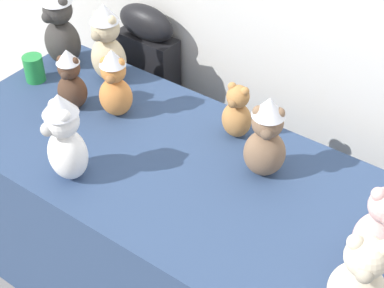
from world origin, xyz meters
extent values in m
cube|color=navy|center=(0.00, 0.25, 0.37)|extent=(1.90, 0.77, 0.74)
cube|color=black|center=(-0.61, 0.77, 0.41)|extent=(0.28, 0.13, 0.82)
ellipsoid|color=black|center=(-0.61, 0.77, 0.88)|extent=(0.28, 0.13, 0.15)
ellipsoid|color=white|center=(-0.32, 0.00, 0.84)|extent=(0.18, 0.17, 0.18)
sphere|color=white|center=(-0.32, 0.00, 0.97)|extent=(0.11, 0.11, 0.11)
sphere|color=white|center=(-0.35, 0.01, 1.02)|extent=(0.04, 0.04, 0.04)
sphere|color=white|center=(-0.29, -0.02, 1.02)|extent=(0.04, 0.04, 0.04)
sphere|color=#B4B3AF|center=(-0.33, -0.05, 0.96)|extent=(0.05, 0.05, 0.05)
cone|color=silver|center=(-0.32, 0.00, 1.04)|extent=(0.12, 0.12, 0.07)
ellipsoid|color=#CCB78E|center=(-0.60, 0.51, 0.84)|extent=(0.16, 0.14, 0.19)
sphere|color=#CCB78E|center=(-0.60, 0.51, 0.98)|extent=(0.11, 0.11, 0.11)
sphere|color=#CCB78E|center=(-0.63, 0.51, 1.02)|extent=(0.04, 0.04, 0.04)
sphere|color=#CCB78E|center=(-0.57, 0.51, 1.02)|extent=(0.04, 0.04, 0.04)
sphere|color=#9D8E71|center=(-0.60, 0.46, 0.97)|extent=(0.05, 0.05, 0.05)
cone|color=silver|center=(-0.60, 0.51, 1.04)|extent=(0.12, 0.12, 0.07)
sphere|color=beige|center=(0.66, 0.05, 0.97)|extent=(0.11, 0.11, 0.11)
sphere|color=beige|center=(0.63, 0.04, 1.01)|extent=(0.04, 0.04, 0.04)
sphere|color=beige|center=(0.69, 0.06, 1.01)|extent=(0.04, 0.04, 0.04)
sphere|color=#ABA08A|center=(0.68, 0.01, 0.96)|extent=(0.05, 0.05, 0.05)
ellipsoid|color=#D17F3D|center=(-0.42, 0.35, 0.82)|extent=(0.16, 0.15, 0.16)
sphere|color=#D17F3D|center=(-0.42, 0.35, 0.94)|extent=(0.09, 0.09, 0.09)
sphere|color=#D17F3D|center=(-0.44, 0.33, 0.97)|extent=(0.03, 0.03, 0.03)
sphere|color=#D17F3D|center=(-0.39, 0.36, 0.97)|extent=(0.03, 0.03, 0.03)
sphere|color=#A06536|center=(-0.40, 0.31, 0.93)|extent=(0.04, 0.04, 0.04)
cone|color=silver|center=(-0.42, 0.35, 0.99)|extent=(0.10, 0.10, 0.06)
ellipsoid|color=#7F6047|center=(0.20, 0.39, 0.83)|extent=(0.18, 0.17, 0.17)
sphere|color=#7F6047|center=(0.20, 0.39, 0.96)|extent=(0.10, 0.10, 0.10)
sphere|color=#7F6047|center=(0.17, 0.37, 1.00)|extent=(0.04, 0.04, 0.04)
sphere|color=#7F6047|center=(0.22, 0.40, 1.00)|extent=(0.04, 0.04, 0.04)
sphere|color=brown|center=(0.22, 0.35, 0.95)|extent=(0.04, 0.04, 0.04)
cone|color=silver|center=(0.20, 0.39, 1.02)|extent=(0.11, 0.11, 0.07)
ellipsoid|color=beige|center=(0.64, 0.26, 0.83)|extent=(0.18, 0.17, 0.17)
sphere|color=beige|center=(0.61, 0.24, 1.00)|extent=(0.04, 0.04, 0.04)
ellipsoid|color=#B27A42|center=(0.01, 0.50, 0.81)|extent=(0.11, 0.10, 0.14)
sphere|color=#B27A42|center=(0.01, 0.50, 0.91)|extent=(0.08, 0.08, 0.08)
sphere|color=#B27A42|center=(-0.01, 0.50, 0.95)|extent=(0.03, 0.03, 0.03)
sphere|color=#B27A42|center=(0.04, 0.50, 0.95)|extent=(0.03, 0.03, 0.03)
sphere|color=olive|center=(0.01, 0.47, 0.91)|extent=(0.03, 0.03, 0.03)
ellipsoid|color=#383533|center=(-0.83, 0.49, 0.84)|extent=(0.17, 0.15, 0.20)
sphere|color=#383533|center=(-0.83, 0.49, 0.99)|extent=(0.12, 0.12, 0.12)
sphere|color=#383533|center=(-0.80, 0.49, 1.04)|extent=(0.04, 0.04, 0.04)
sphere|color=#32302E|center=(-0.84, 0.44, 0.98)|extent=(0.05, 0.05, 0.05)
ellipsoid|color=#4C3323|center=(-0.58, 0.28, 0.81)|extent=(0.14, 0.13, 0.14)
sphere|color=#4C3323|center=(-0.58, 0.28, 0.92)|extent=(0.08, 0.08, 0.08)
sphere|color=#4C3323|center=(-0.61, 0.27, 0.95)|extent=(0.03, 0.03, 0.03)
sphere|color=#4C3323|center=(-0.56, 0.29, 0.95)|extent=(0.03, 0.03, 0.03)
sphere|color=#412E23|center=(-0.57, 0.25, 0.91)|extent=(0.04, 0.04, 0.04)
cone|color=silver|center=(-0.58, 0.28, 0.97)|extent=(0.09, 0.09, 0.05)
cylinder|color=#238C3D|center=(-0.84, 0.32, 0.80)|extent=(0.08, 0.08, 0.11)
camera|label=1|loc=(0.85, -0.94, 2.09)|focal=54.98mm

